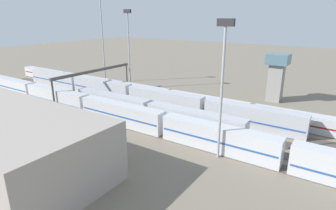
{
  "coord_description": "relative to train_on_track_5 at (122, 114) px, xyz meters",
  "views": [
    {
      "loc": [
        -40.74,
        57.15,
        24.32
      ],
      "look_at": [
        -2.86,
        0.49,
        2.5
      ],
      "focal_mm": 29.79,
      "sensor_mm": 36.0,
      "label": 1
    }
  ],
  "objects": [
    {
      "name": "control_tower",
      "position": [
        -24.62,
        -39.84,
        5.57
      ],
      "size": [
        6.0,
        6.0,
        14.01
      ],
      "color": "gray",
      "rests_on": "ground_plane"
    },
    {
      "name": "light_mast_0",
      "position": [
        35.23,
        -28.98,
        17.2
      ],
      "size": [
        2.8,
        0.7,
        31.78
      ],
      "color": "#9EA0A5",
      "rests_on": "ground_plane"
    },
    {
      "name": "train_on_track_1",
      "position": [
        2.33,
        -20.0,
        -0.55
      ],
      "size": [
        139.0,
        3.06,
        4.4
      ],
      "color": "maroon",
      "rests_on": "ground_plane"
    },
    {
      "name": "train_on_track_2",
      "position": [
        10.24,
        -15.0,
        -0.01
      ],
      "size": [
        95.6,
        3.06,
        5.0
      ],
      "color": "#B7BABF",
      "rests_on": "ground_plane"
    },
    {
      "name": "track_bed_2",
      "position": [
        -2.1,
        -15.0,
        -2.54
      ],
      "size": [
        140.0,
        2.8,
        0.12
      ],
      "primitive_type": "cube",
      "color": "#4C443D",
      "rests_on": "ground_plane"
    },
    {
      "name": "track_bed_5",
      "position": [
        -2.1,
        0.0,
        -2.54
      ],
      "size": [
        140.0,
        2.8,
        0.12
      ],
      "primitive_type": "cube",
      "color": "#4C443D",
      "rests_on": "ground_plane"
    },
    {
      "name": "signal_gantry",
      "position": [
        22.53,
        -12.5,
        4.95
      ],
      "size": [
        0.7,
        30.0,
        8.8
      ],
      "color": "#4C4742",
      "rests_on": "ground_plane"
    },
    {
      "name": "light_mast_1",
      "position": [
        -25.28,
        2.21,
        12.95
      ],
      "size": [
        2.8,
        0.7,
        23.97
      ],
      "color": "#9EA0A5",
      "rests_on": "ground_plane"
    },
    {
      "name": "train_on_track_5",
      "position": [
        0.0,
        0.0,
        0.0
      ],
      "size": [
        119.8,
        3.06,
        5.0
      ],
      "color": "silver",
      "rests_on": "ground_plane"
    },
    {
      "name": "track_bed_3",
      "position": [
        -2.1,
        -10.0,
        -2.54
      ],
      "size": [
        140.0,
        2.8,
        0.12
      ],
      "primitive_type": "cube",
      "color": "#3D3833",
      "rests_on": "ground_plane"
    },
    {
      "name": "track_bed_1",
      "position": [
        -2.1,
        -20.0,
        -2.54
      ],
      "size": [
        140.0,
        2.8,
        0.12
      ],
      "primitive_type": "cube",
      "color": "#4C443D",
      "rests_on": "ground_plane"
    },
    {
      "name": "light_mast_2",
      "position": [
        20.93,
        -27.03,
        14.29
      ],
      "size": [
        2.8,
        0.7,
        26.4
      ],
      "color": "#9EA0A5",
      "rests_on": "ground_plane"
    },
    {
      "name": "track_bed_0",
      "position": [
        -2.1,
        -25.0,
        -2.54
      ],
      "size": [
        140.0,
        2.8,
        0.12
      ],
      "primitive_type": "cube",
      "color": "#3D3833",
      "rests_on": "ground_plane"
    },
    {
      "name": "train_on_track_4",
      "position": [
        -4.38,
        -5.0,
        0.02
      ],
      "size": [
        47.2,
        3.0,
        5.0
      ],
      "color": "#B7BABF",
      "rests_on": "ground_plane"
    },
    {
      "name": "ground_plane",
      "position": [
        -2.1,
        -12.5,
        -2.6
      ],
      "size": [
        400.0,
        400.0,
        0.0
      ],
      "primitive_type": "plane",
      "color": "#756B5B"
    },
    {
      "name": "track_bed_4",
      "position": [
        -2.1,
        -5.0,
        -2.54
      ],
      "size": [
        140.0,
        2.8,
        0.12
      ],
      "primitive_type": "cube",
      "color": "#4C443D",
      "rests_on": "ground_plane"
    }
  ]
}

